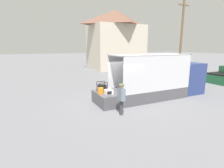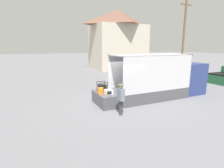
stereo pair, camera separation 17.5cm
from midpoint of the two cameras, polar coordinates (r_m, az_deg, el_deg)
name	(u,v)px [view 1 (the left image)]	position (r m, az deg, el deg)	size (l,w,h in m)	color
ground_plane	(115,103)	(11.07, 0.46, -6.25)	(160.00, 160.00, 0.00)	slate
box_truck	(166,83)	(13.14, 17.01, 0.40)	(7.04, 2.14, 2.99)	navy
tailgate_deck	(106,99)	(10.72, -2.38, -4.78)	(1.18, 2.04, 0.75)	#4C4C51
microwave	(109,92)	(10.26, -1.60, -2.59)	(0.45, 0.43, 0.27)	white
portable_generator	(102,88)	(10.90, -3.63, -1.23)	(0.57, 0.48, 0.60)	black
orange_bucket	(101,91)	(10.37, -4.22, -2.22)	(0.33, 0.33, 0.36)	orange
worker_person	(121,96)	(8.96, 2.52, -4.06)	(0.29, 0.44, 1.64)	#38383D
house_backdrop	(115,39)	(28.40, 0.95, 14.40)	(8.12, 6.62, 8.97)	beige
utility_pole	(181,36)	(25.64, 21.55, 14.30)	(1.80, 0.28, 9.26)	brown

